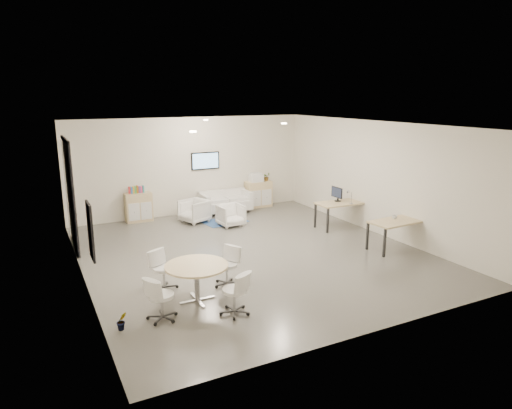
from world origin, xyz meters
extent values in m
cube|color=#615E58|center=(0.00, 0.00, -0.40)|extent=(8.00, 9.00, 0.80)
cube|color=white|center=(0.00, 0.00, 3.60)|extent=(8.00, 9.00, 0.80)
cube|color=silver|center=(0.00, 4.90, 1.60)|extent=(8.00, 0.80, 3.20)
cube|color=silver|center=(0.00, -4.90, 1.60)|extent=(8.00, 0.80, 3.20)
cube|color=silver|center=(-4.40, 0.00, 1.60)|extent=(0.80, 9.00, 3.20)
cube|color=silver|center=(4.40, 0.00, 1.60)|extent=(0.80, 9.00, 3.20)
cube|color=black|center=(-3.96, 2.50, 1.43)|extent=(0.02, 1.90, 2.85)
cube|color=black|center=(-3.94, 2.50, 2.81)|extent=(0.06, 1.90, 0.08)
cube|color=black|center=(-3.94, 1.59, 1.43)|extent=(0.06, 0.08, 2.85)
cube|color=black|center=(-3.94, 3.41, 1.43)|extent=(0.06, 0.08, 2.85)
cube|color=black|center=(-3.94, 2.65, 1.43)|extent=(0.06, 0.07, 2.85)
cube|color=#B2B2B7|center=(-3.90, 2.05, 1.05)|extent=(0.04, 0.60, 0.05)
cube|color=black|center=(-3.98, -1.60, 1.55)|extent=(0.04, 0.54, 1.04)
cube|color=white|center=(-3.95, -1.60, 1.55)|extent=(0.01, 0.46, 0.96)
cube|color=#D5548C|center=(-3.95, -1.60, 1.35)|extent=(0.01, 0.32, 0.30)
cube|color=black|center=(0.50, 4.46, 1.75)|extent=(0.98, 0.05, 0.58)
cube|color=#8BC2F0|center=(0.50, 4.44, 1.75)|extent=(0.90, 0.01, 0.50)
cylinder|color=#FFEAC6|center=(-1.80, -1.00, 3.18)|extent=(0.14, 0.14, 0.03)
cylinder|color=#FFEAC6|center=(1.20, 0.50, 3.18)|extent=(0.14, 0.14, 0.03)
cylinder|color=#FFEAC6|center=(0.00, 3.00, 3.18)|extent=(0.14, 0.14, 0.03)
cube|color=tan|center=(-1.84, 4.27, 0.46)|extent=(0.81, 0.41, 0.91)
cube|color=silver|center=(-2.03, 4.06, 0.37)|extent=(0.34, 0.02, 0.55)
cube|color=silver|center=(-1.66, 4.06, 0.37)|extent=(0.34, 0.02, 0.55)
cube|color=tan|center=(2.40, 4.25, 0.46)|extent=(0.92, 0.43, 0.92)
cube|color=silver|center=(2.18, 4.03, 0.37)|extent=(0.39, 0.02, 0.55)
cube|color=silver|center=(2.61, 4.03, 0.37)|extent=(0.39, 0.02, 0.55)
cube|color=red|center=(-2.10, 4.27, 1.02)|extent=(0.04, 0.14, 0.22)
cube|color=#337FCC|center=(-2.04, 4.27, 1.02)|extent=(0.04, 0.14, 0.22)
cube|color=gold|center=(-1.98, 4.27, 1.02)|extent=(0.04, 0.14, 0.22)
cube|color=#4CB24C|center=(-1.91, 4.27, 1.02)|extent=(0.04, 0.14, 0.22)
cube|color=#CC6619|center=(-1.85, 4.27, 1.02)|extent=(0.04, 0.14, 0.22)
cube|color=purple|center=(-1.79, 4.27, 1.02)|extent=(0.04, 0.14, 0.22)
cube|color=#E54C7F|center=(-1.73, 4.27, 1.02)|extent=(0.04, 0.14, 0.22)
cube|color=teal|center=(-1.67, 4.27, 1.02)|extent=(0.04, 0.14, 0.22)
cube|color=white|center=(2.30, 4.25, 1.05)|extent=(0.46, 0.39, 0.26)
cube|color=white|center=(2.30, 4.25, 1.21)|extent=(0.34, 0.29, 0.06)
cube|color=beige|center=(1.03, 4.03, 0.26)|extent=(1.69, 0.86, 0.32)
cube|color=beige|center=(1.03, 4.35, 0.58)|extent=(1.69, 0.21, 0.32)
cube|color=beige|center=(0.27, 4.03, 0.42)|extent=(0.16, 0.84, 0.63)
cube|color=beige|center=(1.80, 4.03, 0.42)|extent=(0.16, 0.84, 0.63)
cube|color=navy|center=(0.54, 2.99, 0.01)|extent=(1.43, 1.05, 0.01)
imported|color=beige|center=(-0.32, 3.37, 0.39)|extent=(0.94, 0.97, 0.79)
imported|color=beige|center=(0.53, 2.47, 0.36)|extent=(0.75, 0.71, 0.73)
cube|color=tan|center=(3.41, 0.84, 0.75)|extent=(1.50, 0.78, 0.04)
cube|color=black|center=(2.72, 0.52, 0.36)|extent=(0.05, 0.05, 0.73)
cube|color=black|center=(4.10, 0.52, 0.36)|extent=(0.05, 0.05, 0.73)
cube|color=black|center=(2.72, 1.16, 0.36)|extent=(0.05, 0.05, 0.73)
cube|color=black|center=(4.10, 1.16, 0.36)|extent=(0.05, 0.05, 0.73)
cube|color=tan|center=(3.46, -1.45, 0.75)|extent=(1.52, 0.83, 0.04)
cube|color=black|center=(2.78, -1.77, 0.36)|extent=(0.05, 0.05, 0.73)
cube|color=black|center=(4.15, -1.77, 0.36)|extent=(0.05, 0.05, 0.73)
cube|color=black|center=(2.78, -1.14, 0.36)|extent=(0.05, 0.05, 0.73)
cube|color=black|center=(4.15, -1.14, 0.36)|extent=(0.05, 0.05, 0.73)
cylinder|color=black|center=(3.41, 0.99, 0.78)|extent=(0.20, 0.20, 0.02)
cube|color=black|center=(3.41, 0.99, 0.90)|extent=(0.04, 0.03, 0.24)
cube|color=black|center=(3.36, 0.99, 1.05)|extent=(0.03, 0.50, 0.32)
cylinder|color=tan|center=(-2.17, -2.01, 0.72)|extent=(1.22, 1.22, 0.04)
cylinder|color=#B2B2B7|center=(-2.17, -2.01, 0.35)|extent=(0.10, 0.10, 0.70)
cube|color=#B2B2B7|center=(-2.17, -2.01, 0.01)|extent=(0.71, 0.06, 0.03)
cube|color=#B2B2B7|center=(-2.17, -2.01, 0.01)|extent=(0.06, 0.71, 0.03)
imported|color=#3F7F3F|center=(2.71, 4.25, 1.04)|extent=(0.36, 0.37, 0.23)
imported|color=#3F7F3F|center=(-3.70, -2.49, 0.07)|extent=(0.23, 0.35, 0.14)
imported|color=white|center=(3.51, -1.30, 0.83)|extent=(0.14, 0.12, 0.12)
camera|label=1|loc=(-4.87, -9.82, 3.90)|focal=32.00mm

